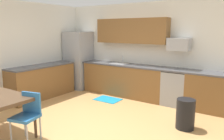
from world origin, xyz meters
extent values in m
plane|color=tan|center=(0.00, 0.00, 0.00)|extent=(12.00, 12.00, 0.00)
cube|color=silver|center=(0.00, 2.65, 1.35)|extent=(5.80, 0.10, 2.70)
cube|color=silver|center=(-2.65, 0.00, 1.35)|extent=(0.10, 5.80, 2.70)
cube|color=brown|center=(-0.47, 2.30, 0.45)|extent=(2.56, 0.60, 0.90)
cube|color=brown|center=(1.90, 2.30, 0.45)|extent=(0.99, 0.60, 0.90)
cube|color=brown|center=(-2.30, 0.80, 0.45)|extent=(0.60, 2.00, 0.90)
cube|color=#4C4C51|center=(0.00, 2.30, 0.92)|extent=(4.80, 0.64, 0.04)
cube|color=#4C4C51|center=(-2.30, 0.80, 0.92)|extent=(0.64, 2.00, 0.04)
cube|color=brown|center=(-0.30, 2.43, 1.90)|extent=(2.20, 0.34, 0.70)
cube|color=#9EA0A5|center=(-2.18, 2.22, 0.93)|extent=(0.76, 0.70, 1.87)
cube|color=#999BA0|center=(1.11, 2.30, 0.44)|extent=(0.60, 0.60, 0.88)
cube|color=black|center=(1.11, 2.30, 0.90)|extent=(0.60, 0.60, 0.03)
cube|color=#9EA0A5|center=(1.11, 2.40, 1.57)|extent=(0.54, 0.36, 0.32)
cube|color=#A5A8AD|center=(-0.61, 2.30, 0.88)|extent=(0.48, 0.40, 0.14)
cylinder|color=#B2B5BA|center=(-0.61, 2.48, 1.04)|extent=(0.02, 0.02, 0.24)
cylinder|color=brown|center=(-0.37, -0.92, 0.35)|extent=(0.05, 0.05, 0.71)
cube|color=#2D72B7|center=(-0.37, -1.12, 0.45)|extent=(0.48, 0.48, 0.05)
cube|color=#2D72B7|center=(-0.41, -0.94, 0.65)|extent=(0.38, 0.13, 0.40)
cylinder|color=#B2B2B7|center=(-0.49, -1.32, 0.21)|extent=(0.03, 0.03, 0.42)
cylinder|color=#B2B2B7|center=(-0.16, -1.24, 0.21)|extent=(0.03, 0.03, 0.42)
cylinder|color=#B2B2B7|center=(-0.57, -0.99, 0.21)|extent=(0.03, 0.03, 0.42)
cylinder|color=#B2B2B7|center=(-0.24, -0.91, 0.21)|extent=(0.03, 0.03, 0.42)
cylinder|color=black|center=(1.76, 0.98, 0.30)|extent=(0.36, 0.36, 0.60)
cube|color=#198CBF|center=(-0.58, 1.65, 0.01)|extent=(0.70, 0.50, 0.01)
camera|label=1|loc=(2.92, -3.30, 1.93)|focal=36.07mm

